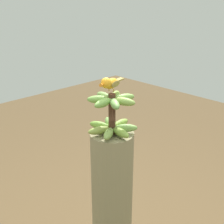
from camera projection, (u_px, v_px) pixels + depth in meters
name	position (u px, v px, depth m)	size (l,w,h in m)	color
banana_tree	(112.00, 215.00, 1.83)	(0.25, 0.25, 1.12)	#847A56
banana_bunch	(112.00, 114.00, 1.59)	(0.28, 0.28, 0.23)	#4C2D1E
perched_bird	(110.00, 83.00, 1.55)	(0.21, 0.08, 0.09)	#C68933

